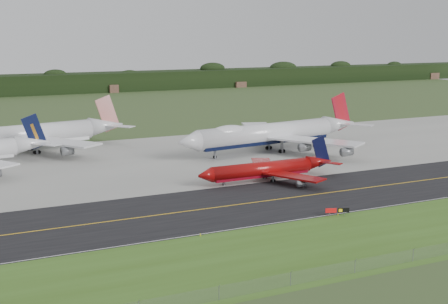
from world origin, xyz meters
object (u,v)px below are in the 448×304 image
jet_star_tail (32,135)px  taxiway_sign (337,210)px  jet_ba_747 (272,133)px  jet_red_737 (269,169)px

jet_star_tail → taxiway_sign: (46.89, -99.87, -4.45)m
jet_ba_747 → taxiway_sign: 72.11m
jet_ba_747 → jet_star_tail: 76.75m
jet_ba_747 → taxiway_sign: bearing=-108.7°
jet_red_737 → taxiway_sign: bearing=-94.6°
taxiway_sign → jet_star_tail: bearing=115.1°
jet_ba_747 → jet_star_tail: (-69.90, 31.70, -0.33)m
jet_ba_747 → jet_red_737: bearing=-120.8°
jet_red_737 → jet_star_tail: bearing=127.1°
jet_red_737 → taxiway_sign: jet_red_737 is taller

